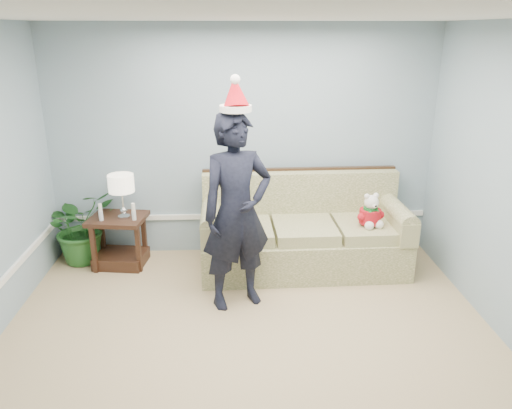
{
  "coord_description": "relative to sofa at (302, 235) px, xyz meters",
  "views": [
    {
      "loc": [
        -0.12,
        -3.24,
        2.61
      ],
      "look_at": [
        0.11,
        1.55,
        0.93
      ],
      "focal_mm": 35.0,
      "sensor_mm": 36.0,
      "label": 1
    }
  ],
  "objects": [
    {
      "name": "sofa",
      "position": [
        0.0,
        0.0,
        0.0
      ],
      "size": [
        2.31,
        1.03,
        1.07
      ],
      "rotation": [
        0.0,
        0.0,
        0.02
      ],
      "color": "#5C6831",
      "rests_on": "room_shell"
    },
    {
      "name": "side_table",
      "position": [
        -2.11,
        0.12,
        -0.15
      ],
      "size": [
        0.68,
        0.6,
        0.6
      ],
      "rotation": [
        0.0,
        0.0,
        -0.14
      ],
      "color": "#3B2215",
      "rests_on": "room_shell"
    },
    {
      "name": "candle_pair",
      "position": [
        -2.08,
        0.01,
        0.31
      ],
      "size": [
        0.41,
        0.05,
        0.2
      ],
      "color": "silver",
      "rests_on": "side_table"
    },
    {
      "name": "man",
      "position": [
        -0.76,
        -0.81,
        0.59
      ],
      "size": [
        0.83,
        0.69,
        1.93
      ],
      "primitive_type": "imported",
      "rotation": [
        0.0,
        0.0,
        0.39
      ],
      "color": "black",
      "rests_on": "room_shell"
    },
    {
      "name": "teddy_bear",
      "position": [
        0.71,
        -0.22,
        0.32
      ],
      "size": [
        0.29,
        0.29,
        0.38
      ],
      "rotation": [
        0.0,
        0.0,
        0.26
      ],
      "color": "white",
      "rests_on": "sofa"
    },
    {
      "name": "wainscot_trim",
      "position": [
        -1.84,
        -0.85,
        0.07
      ],
      "size": [
        4.49,
        4.99,
        0.06
      ],
      "color": "white",
      "rests_on": "room_shell"
    },
    {
      "name": "santa_hat",
      "position": [
        -0.76,
        -0.79,
        1.69
      ],
      "size": [
        0.34,
        0.37,
        0.34
      ],
      "rotation": [
        0.0,
        0.0,
        0.18
      ],
      "color": "white",
      "rests_on": "man"
    },
    {
      "name": "table_lamp",
      "position": [
        -2.03,
        0.08,
        0.6
      ],
      "size": [
        0.28,
        0.28,
        0.51
      ],
      "color": "silver",
      "rests_on": "side_table"
    },
    {
      "name": "houseplant",
      "position": [
        -2.58,
        0.25,
        0.06
      ],
      "size": [
        1.04,
        1.04,
        0.87
      ],
      "primitive_type": "imported",
      "rotation": [
        0.0,
        0.0,
        0.78
      ],
      "color": "#235A22",
      "rests_on": "room_shell"
    },
    {
      "name": "room_shell",
      "position": [
        -0.67,
        -2.03,
        0.97
      ],
      "size": [
        4.54,
        5.04,
        2.74
      ],
      "color": "tan",
      "rests_on": "ground"
    }
  ]
}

